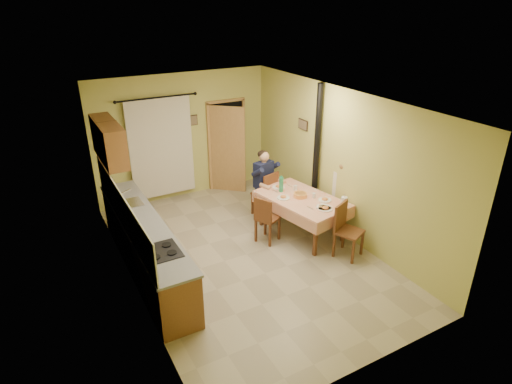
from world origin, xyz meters
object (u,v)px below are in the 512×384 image
chair_near (347,241)px  stove_flue (315,172)px  dining_table (301,215)px  chair_far (265,202)px  chair_left (267,227)px  man_right (345,187)px  man_far (265,176)px  chair_right (343,214)px

chair_near → stove_flue: stove_flue is taller
dining_table → chair_near: chair_near is taller
chair_far → chair_left: chair_far is taller
chair_far → man_right: man_right is taller
dining_table → man_far: 1.17m
man_right → man_far: bearing=36.5°
chair_near → stove_flue: (0.33, 1.49, 0.73)m
chair_right → chair_near: bearing=140.9°
dining_table → chair_far: chair_far is taller
chair_far → chair_right: size_ratio=0.96×
chair_right → chair_left: 1.62m
dining_table → chair_far: (-0.22, 1.02, -0.09)m
man_right → stove_flue: size_ratio=0.50×
dining_table → chair_left: size_ratio=2.05×
chair_left → stove_flue: size_ratio=0.33×
chair_near → dining_table: bearing=-100.0°
dining_table → man_right: (0.85, -0.22, 0.50)m
man_right → stove_flue: bearing=17.2°
chair_right → chair_left: chair_right is taller
chair_far → man_right: 1.75m
chair_near → man_right: size_ratio=0.71×
chair_near → man_far: man_far is taller
man_far → stove_flue: bearing=-51.7°
dining_table → chair_right: chair_right is taller
chair_left → man_right: size_ratio=0.67×
chair_right → chair_far: bearing=37.1°
chair_right → man_right: bearing=90.0°
chair_right → man_right: man_right is taller
dining_table → stove_flue: stove_flue is taller
chair_near → chair_far: bearing=-100.8°
dining_table → stove_flue: (0.60, 0.42, 0.64)m
man_far → chair_near: bearing=-91.9°
man_far → man_right: (1.07, -1.26, 0.00)m
chair_near → man_far: 2.24m
chair_right → man_right: (-0.02, -0.00, 0.59)m
chair_far → stove_flue: 1.26m
chair_right → man_far: (-1.09, 1.26, 0.59)m
dining_table → man_right: size_ratio=1.37×
man_right → chair_left: bearing=76.0°
chair_right → chair_left: size_ratio=1.10×
chair_right → stove_flue: stove_flue is taller
chair_left → man_far: (0.51, 0.98, 0.59)m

